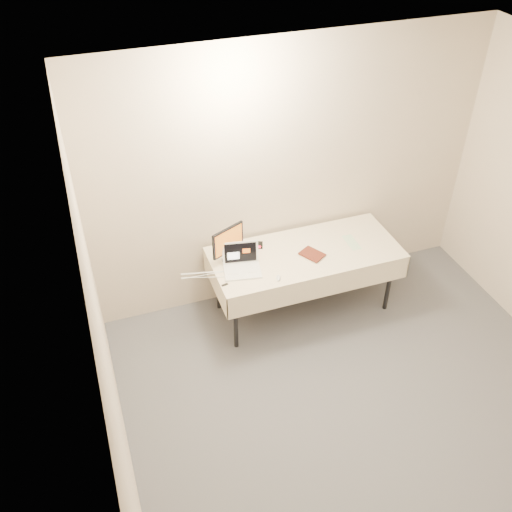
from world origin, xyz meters
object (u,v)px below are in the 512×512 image
object	(u,v)px
book	(308,250)
table	(305,257)
monitor	(228,242)
laptop	(242,264)

from	to	relation	value
book	table	bearing A→B (deg)	43.45
table	monitor	size ratio (longest dim) A/B	4.98
table	book	distance (m)	0.21
laptop	monitor	xyz separation A→B (m)	(-0.08, 0.16, 0.16)
table	laptop	distance (m)	0.68
laptop	table	bearing A→B (deg)	14.08
laptop	book	size ratio (longest dim) A/B	1.75
table	book	xyz separation A→B (m)	(-0.03, -0.11, 0.17)
laptop	book	xyz separation A→B (m)	(0.64, -0.08, 0.05)
table	monitor	world-z (taller)	monitor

